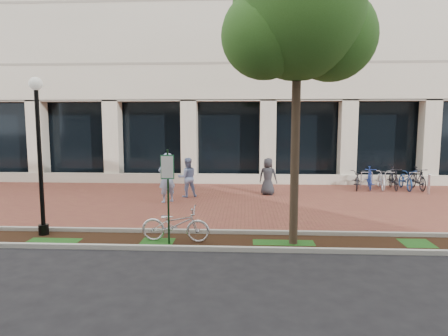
{
  "coord_description": "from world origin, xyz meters",
  "views": [
    {
      "loc": [
        0.86,
        -15.5,
        3.21
      ],
      "look_at": [
        0.08,
        -0.8,
        1.44
      ],
      "focal_mm": 32.0,
      "sensor_mm": 36.0,
      "label": 1
    }
  ],
  "objects_px": {
    "bike_rack_cluster": "(387,179)",
    "street_tree": "(300,22)",
    "parking_sign": "(168,185)",
    "pedestrian_mid": "(187,177)",
    "lamppost": "(39,148)",
    "locked_bicycle": "(175,224)",
    "pedestrian_left": "(167,178)",
    "bollard": "(429,184)",
    "pedestrian_right": "(268,176)"
  },
  "relations": [
    {
      "from": "parking_sign",
      "to": "pedestrian_mid",
      "type": "relative_size",
      "value": 1.49
    },
    {
      "from": "pedestrian_right",
      "to": "bike_rack_cluster",
      "type": "height_order",
      "value": "pedestrian_right"
    },
    {
      "from": "parking_sign",
      "to": "pedestrian_right",
      "type": "height_order",
      "value": "parking_sign"
    },
    {
      "from": "parking_sign",
      "to": "bollard",
      "type": "bearing_deg",
      "value": 27.74
    },
    {
      "from": "parking_sign",
      "to": "lamppost",
      "type": "bearing_deg",
      "value": 160.17
    },
    {
      "from": "locked_bicycle",
      "to": "bollard",
      "type": "relative_size",
      "value": 2.0
    },
    {
      "from": "pedestrian_left",
      "to": "street_tree",
      "type": "bearing_deg",
      "value": 90.47
    },
    {
      "from": "bike_rack_cluster",
      "to": "lamppost",
      "type": "bearing_deg",
      "value": -136.83
    },
    {
      "from": "locked_bicycle",
      "to": "pedestrian_mid",
      "type": "distance_m",
      "value": 6.23
    },
    {
      "from": "lamppost",
      "to": "locked_bicycle",
      "type": "distance_m",
      "value": 4.33
    },
    {
      "from": "lamppost",
      "to": "bollard",
      "type": "relative_size",
      "value": 4.77
    },
    {
      "from": "parking_sign",
      "to": "lamppost",
      "type": "distance_m",
      "value": 3.85
    },
    {
      "from": "street_tree",
      "to": "bollard",
      "type": "height_order",
      "value": "street_tree"
    },
    {
      "from": "parking_sign",
      "to": "pedestrian_right",
      "type": "distance_m",
      "value": 7.72
    },
    {
      "from": "lamppost",
      "to": "bollard",
      "type": "bearing_deg",
      "value": 26.83
    },
    {
      "from": "pedestrian_mid",
      "to": "bike_rack_cluster",
      "type": "distance_m",
      "value": 9.32
    },
    {
      "from": "bollard",
      "to": "parking_sign",
      "type": "bearing_deg",
      "value": -142.74
    },
    {
      "from": "street_tree",
      "to": "pedestrian_right",
      "type": "relative_size",
      "value": 4.63
    },
    {
      "from": "pedestrian_mid",
      "to": "street_tree",
      "type": "bearing_deg",
      "value": 102.86
    },
    {
      "from": "pedestrian_mid",
      "to": "pedestrian_right",
      "type": "bearing_deg",
      "value": 172.77
    },
    {
      "from": "lamppost",
      "to": "bike_rack_cluster",
      "type": "xyz_separation_m",
      "value": [
        12.26,
        8.08,
        -1.97
      ]
    },
    {
      "from": "parking_sign",
      "to": "bollard",
      "type": "xyz_separation_m",
      "value": [
        9.94,
        7.56,
        -1.11
      ]
    },
    {
      "from": "locked_bicycle",
      "to": "pedestrian_right",
      "type": "bearing_deg",
      "value": -18.7
    },
    {
      "from": "pedestrian_mid",
      "to": "parking_sign",
      "type": "bearing_deg",
      "value": 75.76
    },
    {
      "from": "pedestrian_mid",
      "to": "bollard",
      "type": "height_order",
      "value": "pedestrian_mid"
    },
    {
      "from": "bollard",
      "to": "pedestrian_mid",
      "type": "bearing_deg",
      "value": -173.78
    },
    {
      "from": "parking_sign",
      "to": "pedestrian_mid",
      "type": "height_order",
      "value": "parking_sign"
    },
    {
      "from": "street_tree",
      "to": "bike_rack_cluster",
      "type": "bearing_deg",
      "value": 58.14
    },
    {
      "from": "bollard",
      "to": "locked_bicycle",
      "type": "bearing_deg",
      "value": -143.24
    },
    {
      "from": "locked_bicycle",
      "to": "pedestrian_mid",
      "type": "height_order",
      "value": "pedestrian_mid"
    },
    {
      "from": "street_tree",
      "to": "pedestrian_mid",
      "type": "distance_m",
      "value": 8.66
    },
    {
      "from": "parking_sign",
      "to": "street_tree",
      "type": "distance_m",
      "value": 5.2
    },
    {
      "from": "parking_sign",
      "to": "bollard",
      "type": "relative_size",
      "value": 2.7
    },
    {
      "from": "lamppost",
      "to": "pedestrian_right",
      "type": "distance_m",
      "value": 9.38
    },
    {
      "from": "parking_sign",
      "to": "street_tree",
      "type": "height_order",
      "value": "street_tree"
    },
    {
      "from": "pedestrian_left",
      "to": "lamppost",
      "type": "bearing_deg",
      "value": 20.44
    },
    {
      "from": "lamppost",
      "to": "locked_bicycle",
      "type": "bearing_deg",
      "value": -6.45
    },
    {
      "from": "bike_rack_cluster",
      "to": "street_tree",
      "type": "bearing_deg",
      "value": -112.09
    },
    {
      "from": "street_tree",
      "to": "parking_sign",
      "type": "bearing_deg",
      "value": -175.81
    },
    {
      "from": "locked_bicycle",
      "to": "pedestrian_left",
      "type": "xyz_separation_m",
      "value": [
        -1.22,
        5.07,
        0.5
      ]
    },
    {
      "from": "parking_sign",
      "to": "pedestrian_right",
      "type": "relative_size",
      "value": 1.54
    },
    {
      "from": "pedestrian_left",
      "to": "pedestrian_mid",
      "type": "relative_size",
      "value": 1.18
    },
    {
      "from": "street_tree",
      "to": "pedestrian_left",
      "type": "bearing_deg",
      "value": 130.78
    },
    {
      "from": "lamppost",
      "to": "pedestrian_left",
      "type": "bearing_deg",
      "value": 60.75
    },
    {
      "from": "lamppost",
      "to": "street_tree",
      "type": "height_order",
      "value": "street_tree"
    },
    {
      "from": "bollard",
      "to": "bike_rack_cluster",
      "type": "xyz_separation_m",
      "value": [
        -1.37,
        1.19,
        0.03
      ]
    },
    {
      "from": "pedestrian_mid",
      "to": "pedestrian_right",
      "type": "distance_m",
      "value": 3.46
    },
    {
      "from": "locked_bicycle",
      "to": "lamppost",
      "type": "bearing_deg",
      "value": 87.21
    },
    {
      "from": "pedestrian_mid",
      "to": "lamppost",
      "type": "bearing_deg",
      "value": 42.46
    },
    {
      "from": "parking_sign",
      "to": "bollard",
      "type": "distance_m",
      "value": 12.54
    }
  ]
}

